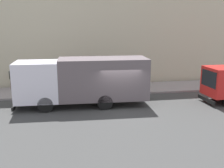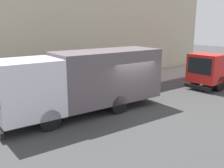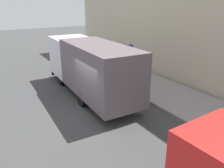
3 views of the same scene
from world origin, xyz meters
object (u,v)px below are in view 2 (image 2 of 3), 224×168
(pedestrian_walking, at_px, (16,88))
(traffic_cone_orange, at_px, (19,102))
(small_flatbed_truck, at_px, (214,71))
(street_sign_post, at_px, (70,72))
(large_utility_truck, at_px, (85,80))

(pedestrian_walking, xyz_separation_m, traffic_cone_orange, (-0.85, 0.15, -0.54))
(small_flatbed_truck, xyz_separation_m, street_sign_post, (3.41, 9.69, 0.56))
(traffic_cone_orange, xyz_separation_m, street_sign_post, (0.06, -3.02, 1.24))
(large_utility_truck, relative_size, traffic_cone_orange, 12.64)
(traffic_cone_orange, bearing_deg, street_sign_post, -88.87)
(small_flatbed_truck, height_order, street_sign_post, street_sign_post)
(pedestrian_walking, xyz_separation_m, street_sign_post, (-0.79, -2.87, 0.70))
(large_utility_truck, bearing_deg, traffic_cone_orange, 48.05)
(pedestrian_walking, height_order, street_sign_post, street_sign_post)
(traffic_cone_orange, distance_m, street_sign_post, 3.27)
(small_flatbed_truck, xyz_separation_m, pedestrian_walking, (4.20, 12.56, -0.14))
(large_utility_truck, relative_size, pedestrian_walking, 5.15)
(large_utility_truck, distance_m, small_flatbed_truck, 10.24)
(pedestrian_walking, relative_size, street_sign_post, 0.62)
(large_utility_truck, distance_m, pedestrian_walking, 4.13)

